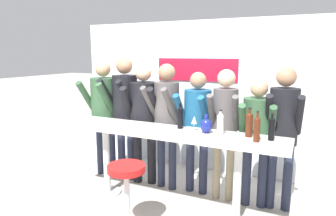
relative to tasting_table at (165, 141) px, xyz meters
name	(u,v)px	position (x,y,z in m)	size (l,w,h in m)	color
ground_plane	(165,206)	(0.00, 0.00, -0.85)	(40.00, 40.00, 0.00)	#B2ADA3
back_wall	(204,96)	(0.00, 1.47, 0.36)	(4.46, 0.12, 2.42)	silver
tasting_table	(165,141)	(0.00, 0.00, 0.00)	(2.86, 0.52, 1.00)	silver
bar_stool	(127,187)	(-0.15, -0.64, -0.35)	(0.42, 0.42, 0.75)	silver
person_far_left	(104,106)	(-1.30, 0.53, 0.25)	(0.48, 0.58, 1.79)	#23283D
person_left	(125,105)	(-0.94, 0.56, 0.30)	(0.49, 0.61, 1.84)	#23283D
person_center_left	(144,112)	(-0.59, 0.52, 0.22)	(0.54, 0.64, 1.74)	black
person_center	(166,112)	(-0.22, 0.50, 0.25)	(0.45, 0.57, 1.77)	#23283D
person_center_right	(197,120)	(0.21, 0.55, 0.18)	(0.45, 0.55, 1.66)	#23283D
person_right	(225,120)	(0.60, 0.50, 0.23)	(0.41, 0.54, 1.71)	gray
person_far_right	(257,130)	(0.99, 0.49, 0.14)	(0.46, 0.55, 1.60)	#23283D
person_rightmost	(283,123)	(1.28, 0.54, 0.24)	(0.43, 0.55, 1.75)	#23283D
wine_bottle_0	(180,117)	(0.14, 0.12, 0.29)	(0.07, 0.07, 0.32)	black
wine_bottle_1	(272,128)	(1.20, 0.07, 0.29)	(0.06, 0.06, 0.30)	black
wine_bottle_2	(220,123)	(0.65, 0.08, 0.28)	(0.08, 0.08, 0.28)	#B7BCC1
wine_bottle_3	(249,123)	(0.97, 0.11, 0.30)	(0.08, 0.08, 0.33)	#4C1E0F
wine_bottle_4	(257,128)	(1.07, -0.06, 0.30)	(0.06, 0.06, 0.33)	#4C1E0F
wine_glass_0	(194,120)	(0.33, 0.09, 0.27)	(0.07, 0.07, 0.18)	silver
decorative_vase	(206,125)	(0.49, 0.06, 0.24)	(0.13, 0.13, 0.22)	navy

